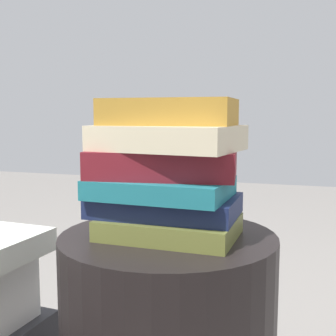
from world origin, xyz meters
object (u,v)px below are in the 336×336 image
at_px(book_navy, 165,205).
at_px(book_teal, 161,187).
at_px(book_olive, 170,227).
at_px(book_ochre, 171,112).
at_px(book_cream, 169,138).
at_px(book_maroon, 164,163).

relative_size(book_navy, book_teal, 1.09).
bearing_deg(book_navy, book_teal, 75.55).
xyz_separation_m(book_olive, book_teal, (0.02, 0.00, 0.08)).
bearing_deg(book_olive, book_ochre, -79.25).
bearing_deg(book_cream, book_ochre, -87.08).
distance_m(book_olive, book_ochre, 0.24).
xyz_separation_m(book_navy, book_cream, (-0.01, 0.01, 0.14)).
distance_m(book_maroon, book_cream, 0.06).
relative_size(book_olive, book_ochre, 1.03).
relative_size(book_teal, book_cream, 0.98).
relative_size(book_navy, book_cream, 1.06).
bearing_deg(book_teal, book_ochre, -126.95).
bearing_deg(book_teal, book_cream, -142.85).
height_order(book_olive, book_ochre, book_ochre).
xyz_separation_m(book_olive, book_navy, (0.01, -0.02, 0.04)).
bearing_deg(book_ochre, book_maroon, 4.80).
xyz_separation_m(book_teal, book_ochre, (-0.02, -0.02, 0.15)).
xyz_separation_m(book_olive, book_cream, (0.00, -0.01, 0.18)).
height_order(book_maroon, book_cream, book_cream).
distance_m(book_navy, book_cream, 0.14).
relative_size(book_olive, book_cream, 0.97).
bearing_deg(book_teal, book_navy, -101.87).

